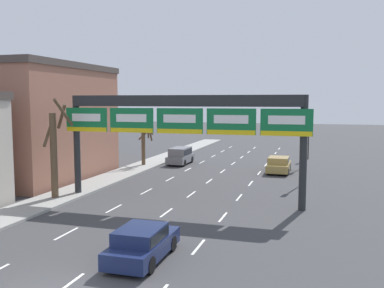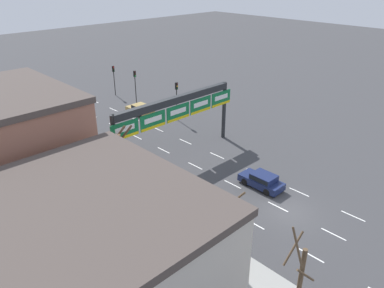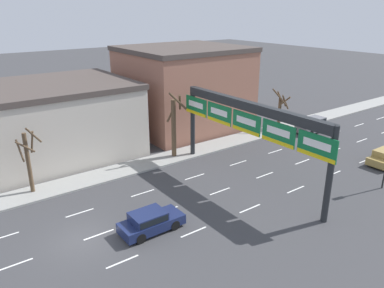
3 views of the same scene
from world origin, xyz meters
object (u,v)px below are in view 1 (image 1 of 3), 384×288
sign_gantry (181,116)px  tree_bare_furthest (144,141)px  car_gold (279,164)px  car_navy (142,242)px  tree_bare_closest (55,149)px  suv_grey (180,155)px  traffic_light_far_end (305,130)px  traffic_light_mid_block (304,137)px  traffic_light_near_gantry (309,129)px

sign_gantry → tree_bare_furthest: 15.57m
sign_gantry → car_gold: 14.63m
car_navy → tree_bare_closest: (-9.54, 8.25, 2.53)m
suv_grey → traffic_light_far_end: bearing=6.7°
suv_grey → traffic_light_mid_block: (12.19, -7.33, 2.68)m
tree_bare_furthest → suv_grey: bearing=37.3°
car_gold → traffic_light_near_gantry: bearing=76.5°
sign_gantry → car_gold: (4.92, 12.96, -4.67)m
sign_gantry → car_navy: size_ratio=3.82×
traffic_light_mid_block → car_navy: bearing=-107.4°
sign_gantry → car_gold: size_ratio=3.68×
traffic_light_far_end → car_gold: bearing=-119.0°
traffic_light_mid_block → tree_bare_furthest: bearing=161.4°
sign_gantry → traffic_light_near_gantry: 23.79m
car_navy → traffic_light_near_gantry: size_ratio=0.89×
traffic_light_far_end → traffic_light_mid_block: bearing=-88.9°
traffic_light_near_gantry → traffic_light_far_end: 5.88m
sign_gantry → suv_grey: (-5.03, 15.29, -4.49)m
car_navy → tree_bare_furthest: (-9.52, 22.95, 1.77)m
traffic_light_near_gantry → traffic_light_mid_block: (-0.06, -14.61, 0.28)m
traffic_light_near_gantry → tree_bare_closest: (-15.20, -24.22, -0.05)m
car_gold → tree_bare_furthest: tree_bare_furthest is taller
sign_gantry → traffic_light_mid_block: (7.17, 7.97, -1.81)m
car_gold → traffic_light_near_gantry: size_ratio=0.92×
suv_grey → traffic_light_mid_block: bearing=-31.0°
traffic_light_mid_block → tree_bare_furthest: traffic_light_mid_block is taller
traffic_light_far_end → tree_bare_closest: (-14.97, -18.34, -0.30)m
suv_grey → tree_bare_closest: (-2.95, -16.94, 2.35)m
car_gold → traffic_light_mid_block: traffic_light_mid_block is taller
tree_bare_furthest → tree_bare_closest: bearing=-90.1°
car_gold → traffic_light_near_gantry: 10.21m
tree_bare_closest → car_gold: bearing=48.6°
sign_gantry → tree_bare_closest: (-7.98, -1.64, -2.15)m
sign_gantry → suv_grey: size_ratio=3.81×
car_gold → tree_bare_closest: tree_bare_closest is taller
sign_gantry → car_navy: sign_gantry is taller
suv_grey → sign_gantry: bearing=-71.8°
sign_gantry → suv_grey: bearing=108.2°
suv_grey → tree_bare_furthest: 4.01m
car_navy → tree_bare_closest: tree_bare_closest is taller
suv_grey → car_navy: 26.03m
tree_bare_closest → tree_bare_furthest: (0.02, 14.70, -0.76)m
traffic_light_mid_block → tree_bare_closest: size_ratio=0.80×
tree_bare_furthest → traffic_light_mid_block: bearing=-18.6°
traffic_light_far_end → sign_gantry: bearing=-112.7°
traffic_light_far_end → traffic_light_near_gantry: bearing=87.7°
suv_grey → traffic_light_near_gantry: bearing=30.7°
car_navy → traffic_light_mid_block: 18.93m
traffic_light_mid_block → tree_bare_closest: (-15.14, -9.61, -0.33)m
tree_bare_furthest → traffic_light_far_end: bearing=13.7°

